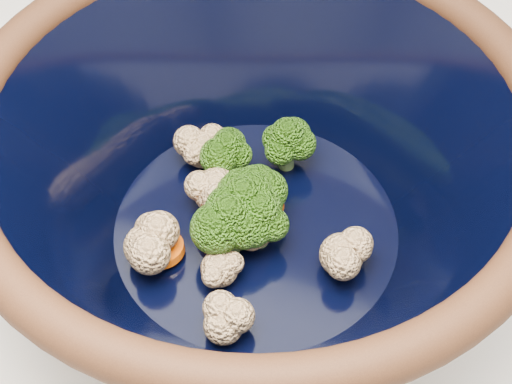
# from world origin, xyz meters

# --- Properties ---
(mixing_bowl) EXTENTS (0.45, 0.45, 0.16)m
(mixing_bowl) POSITION_xyz_m (-0.09, 0.11, 0.99)
(mixing_bowl) COLOR black
(mixing_bowl) RESTS_ON counter
(vegetable_pile) EXTENTS (0.16, 0.18, 0.06)m
(vegetable_pile) POSITION_xyz_m (-0.10, 0.11, 0.96)
(vegetable_pile) COLOR #608442
(vegetable_pile) RESTS_ON mixing_bowl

